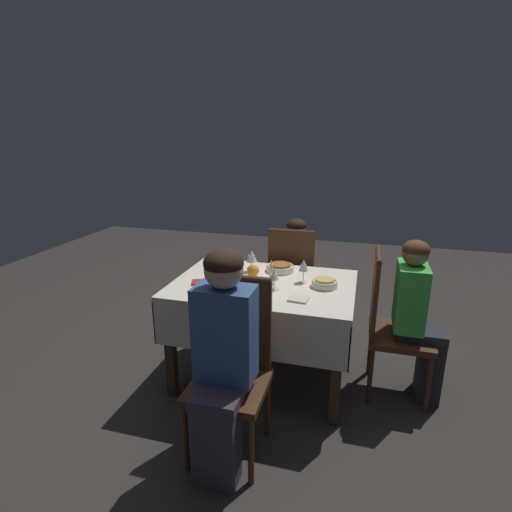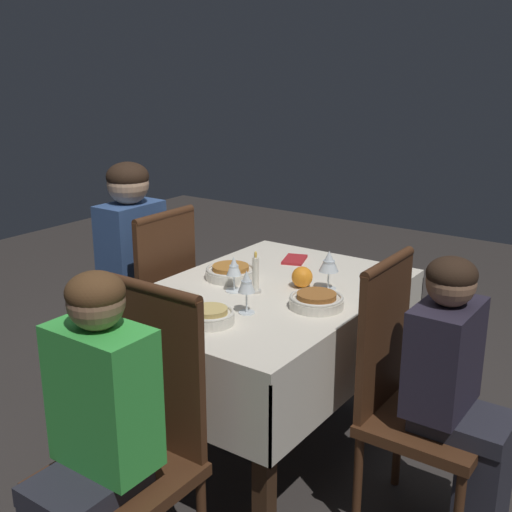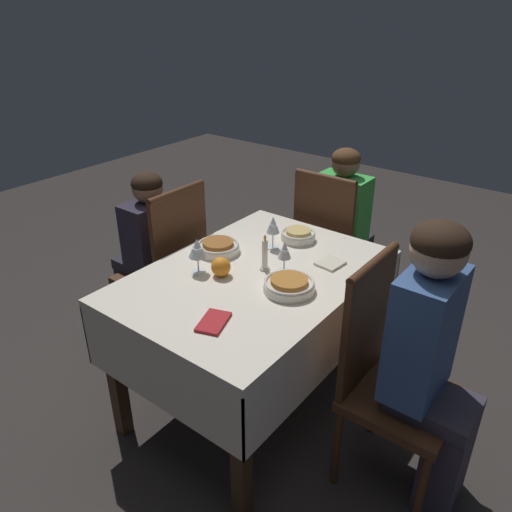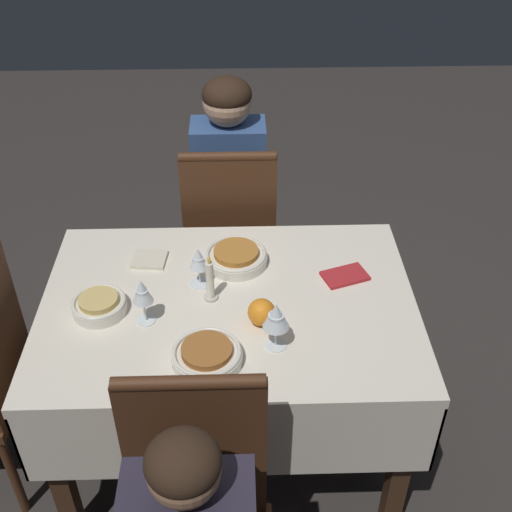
# 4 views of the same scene
# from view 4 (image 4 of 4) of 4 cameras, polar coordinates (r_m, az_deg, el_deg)

# --- Properties ---
(ground_plane) EXTENTS (8.00, 8.00, 0.00)m
(ground_plane) POSITION_cam_4_polar(r_m,az_deg,el_deg) (2.62, -2.04, -16.29)
(ground_plane) COLOR #332D2B
(dining_table) EXTENTS (1.21, 0.85, 0.74)m
(dining_table) POSITION_cam_4_polar(r_m,az_deg,el_deg) (2.15, -2.40, -6.27)
(dining_table) COLOR silver
(dining_table) RESTS_ON ground_plane
(chair_south) EXTENTS (0.40, 0.41, 0.98)m
(chair_south) POSITION_cam_4_polar(r_m,az_deg,el_deg) (2.73, -2.25, 1.64)
(chair_south) COLOR #472816
(chair_south) RESTS_ON ground_plane
(person_adult_denim) EXTENTS (0.30, 0.34, 1.18)m
(person_adult_denim) POSITION_cam_4_polar(r_m,az_deg,el_deg) (2.78, -2.31, 6.01)
(person_adult_denim) COLOR #383342
(person_adult_denim) RESTS_ON ground_plane
(bowl_south) EXTENTS (0.22, 0.22, 0.06)m
(bowl_south) POSITION_cam_4_polar(r_m,az_deg,el_deg) (2.22, -1.77, -0.05)
(bowl_south) COLOR silver
(bowl_south) RESTS_ON dining_table
(wine_glass_south) EXTENTS (0.07, 0.07, 0.15)m
(wine_glass_south) POSITION_cam_4_polar(r_m,az_deg,el_deg) (2.09, -5.13, -0.37)
(wine_glass_south) COLOR white
(wine_glass_south) RESTS_ON dining_table
(bowl_east) EXTENTS (0.17, 0.17, 0.06)m
(bowl_east) POSITION_cam_4_polar(r_m,az_deg,el_deg) (2.08, -13.77, -4.23)
(bowl_east) COLOR silver
(bowl_east) RESTS_ON dining_table
(wine_glass_east) EXTENTS (0.06, 0.06, 0.16)m
(wine_glass_east) POSITION_cam_4_polar(r_m,az_deg,el_deg) (1.96, -10.08, -3.21)
(wine_glass_east) COLOR white
(wine_glass_east) RESTS_ON dining_table
(bowl_north) EXTENTS (0.20, 0.20, 0.06)m
(bowl_north) POSITION_cam_4_polar(r_m,az_deg,el_deg) (1.87, -4.38, -8.77)
(bowl_north) COLOR silver
(bowl_north) RESTS_ON dining_table
(wine_glass_north) EXTENTS (0.08, 0.08, 0.16)m
(wine_glass_north) POSITION_cam_4_polar(r_m,az_deg,el_deg) (1.85, 1.80, -5.45)
(wine_glass_north) COLOR white
(wine_glass_north) RESTS_ON dining_table
(candle_centerpiece) EXTENTS (0.05, 0.05, 0.17)m
(candle_centerpiece) POSITION_cam_4_polar(r_m,az_deg,el_deg) (2.05, -4.10, -2.38)
(candle_centerpiece) COLOR beige
(candle_centerpiece) RESTS_ON dining_table
(orange_fruit) EXTENTS (0.09, 0.09, 0.09)m
(orange_fruit) POSITION_cam_4_polar(r_m,az_deg,el_deg) (1.97, 0.49, -5.02)
(orange_fruit) COLOR orange
(orange_fruit) RESTS_ON dining_table
(napkin_red_folded) EXTENTS (0.17, 0.14, 0.01)m
(napkin_red_folded) POSITION_cam_4_polar(r_m,az_deg,el_deg) (2.19, 7.91, -1.76)
(napkin_red_folded) COLOR #AD2328
(napkin_red_folded) RESTS_ON dining_table
(napkin_spare_side) EXTENTS (0.13, 0.12, 0.01)m
(napkin_spare_side) POSITION_cam_4_polar(r_m,az_deg,el_deg) (2.27, -9.47, -0.30)
(napkin_spare_side) COLOR beige
(napkin_spare_side) RESTS_ON dining_table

